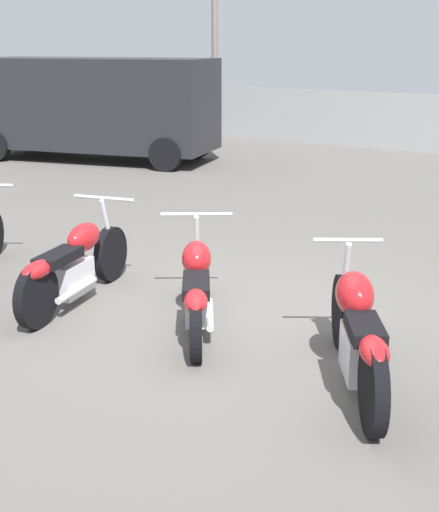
{
  "coord_description": "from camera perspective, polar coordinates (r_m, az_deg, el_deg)",
  "views": [
    {
      "loc": [
        3.52,
        -5.47,
        2.58
      ],
      "look_at": [
        0.0,
        -0.12,
        0.65
      ],
      "focal_mm": 50.0,
      "sensor_mm": 36.0,
      "label": 1
    }
  ],
  "objects": [
    {
      "name": "ground_plane",
      "position": [
        7.0,
        0.53,
        -4.87
      ],
      "size": [
        60.0,
        60.0,
        0.0
      ],
      "primitive_type": "plane",
      "color": "#5B5954"
    },
    {
      "name": "motorcycle_slot_3",
      "position": [
        5.59,
        10.98,
        -6.01
      ],
      "size": [
        1.2,
        1.83,
        1.02
      ],
      "rotation": [
        0.0,
        0.0,
        0.56
      ],
      "color": "black",
      "rests_on": "ground_plane"
    },
    {
      "name": "motorcycle_slot_1",
      "position": [
        7.37,
        -11.57,
        -0.7
      ],
      "size": [
        0.82,
        2.05,
        0.98
      ],
      "rotation": [
        0.0,
        0.0,
        0.24
      ],
      "color": "black",
      "rests_on": "ground_plane"
    },
    {
      "name": "parked_van",
      "position": [
        16.49,
        -9.93,
        11.87
      ],
      "size": [
        5.65,
        3.2,
        2.24
      ],
      "rotation": [
        0.0,
        0.0,
        -1.31
      ],
      "color": "black",
      "rests_on": "ground_plane"
    },
    {
      "name": "motorcycle_slot_2",
      "position": [
        6.63,
        -1.83,
        -2.52
      ],
      "size": [
        1.34,
        1.81,
        0.94
      ],
      "rotation": [
        0.0,
        0.0,
        0.61
      ],
      "color": "black",
      "rests_on": "ground_plane"
    }
  ]
}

